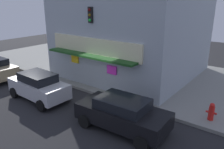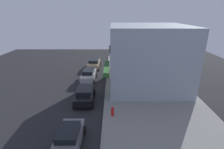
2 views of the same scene
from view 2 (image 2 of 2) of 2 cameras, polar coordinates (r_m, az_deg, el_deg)
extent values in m
plane|color=#232326|center=(22.12, -2.15, -4.46)|extent=(48.45, 48.45, 0.00)
cube|color=gray|center=(22.51, 11.46, -4.19)|extent=(32.30, 10.58, 0.17)
cube|color=#9EA8B2|center=(21.97, 11.65, 5.91)|extent=(9.32, 9.14, 7.58)
cube|color=beige|center=(21.81, -0.63, 3.39)|extent=(7.08, 0.16, 1.08)
cube|color=#194719|center=(21.96, -1.54, 2.14)|extent=(6.71, 0.90, 0.12)
cube|color=yellow|center=(23.76, -0.52, 2.08)|extent=(0.63, 0.08, 0.48)
cube|color=#E533CC|center=(20.84, -0.61, -1.05)|extent=(0.69, 0.08, 0.53)
cylinder|color=black|center=(21.98, 0.26, 3.31)|extent=(0.18, 0.18, 5.34)
cube|color=black|center=(21.49, -0.41, 8.41)|extent=(0.32, 0.28, 0.95)
sphere|color=maroon|center=(21.43, -0.82, 9.19)|extent=(0.18, 0.18, 0.18)
sphere|color=brown|center=(21.49, -0.81, 8.41)|extent=(0.18, 0.18, 0.18)
sphere|color=#1ED83F|center=(21.56, -0.81, 7.63)|extent=(0.18, 0.18, 0.18)
cylinder|color=red|center=(16.13, 0.16, -12.40)|extent=(0.27, 0.27, 0.70)
sphere|color=red|center=(15.91, 0.17, -11.12)|extent=(0.23, 0.23, 0.23)
cylinder|color=red|center=(16.28, 0.16, -11.93)|extent=(0.12, 0.10, 0.10)
cylinder|color=red|center=(15.95, 0.16, -12.67)|extent=(0.12, 0.10, 0.10)
cylinder|color=#2D2D2D|center=(25.88, 1.34, 0.75)|extent=(0.54, 0.54, 0.91)
cylinder|color=black|center=(19.60, -0.09, -5.87)|extent=(0.21, 0.21, 0.87)
cylinder|color=black|center=(19.69, 0.53, -5.74)|extent=(0.21, 0.21, 0.87)
cube|color=#B2333F|center=(19.35, 0.23, -3.89)|extent=(0.52, 0.41, 0.57)
sphere|color=tan|center=(19.18, 0.23, -2.73)|extent=(0.22, 0.22, 0.22)
cylinder|color=#B2333F|center=(19.15, 0.55, -4.25)|extent=(0.13, 0.13, 0.51)
cylinder|color=#B2333F|center=(19.57, -0.09, -3.70)|extent=(0.13, 0.13, 0.51)
cube|color=#B7B7BC|center=(24.32, -7.77, -0.44)|extent=(4.06, 1.81, 0.83)
cube|color=black|center=(24.10, -7.84, 1.03)|extent=(2.21, 1.49, 0.49)
cylinder|color=black|center=(23.06, -6.20, -2.65)|extent=(0.65, 0.24, 0.64)
cylinder|color=black|center=(23.35, -10.32, -2.57)|extent=(0.65, 0.24, 0.64)
cylinder|color=black|center=(25.64, -5.36, -0.24)|extent=(0.65, 0.24, 0.64)
cylinder|color=black|center=(25.91, -9.08, -0.19)|extent=(0.65, 0.24, 0.64)
cube|color=#9E8966|center=(29.83, -6.04, 3.48)|extent=(4.26, 1.89, 0.80)
cube|color=black|center=(29.66, -6.09, 4.65)|extent=(2.30, 1.58, 0.46)
cylinder|color=black|center=(28.45, -4.46, 1.86)|extent=(0.64, 0.22, 0.64)
cylinder|color=black|center=(28.67, -8.19, 1.85)|extent=(0.64, 0.22, 0.64)
cylinder|color=black|center=(31.28, -4.02, 3.56)|extent=(0.64, 0.22, 0.64)
cylinder|color=black|center=(31.48, -7.43, 3.54)|extent=(0.64, 0.22, 0.64)
cube|color=black|center=(19.00, -9.06, -6.72)|extent=(4.34, 2.02, 0.76)
cube|color=black|center=(18.73, -9.16, -5.07)|extent=(2.36, 1.65, 0.45)
cylinder|color=black|center=(17.77, -6.52, -9.98)|extent=(0.65, 0.24, 0.64)
cylinder|color=black|center=(18.02, -12.53, -9.91)|extent=(0.65, 0.24, 0.64)
cylinder|color=black|center=(20.41, -5.92, -5.78)|extent=(0.65, 0.24, 0.64)
cylinder|color=black|center=(20.62, -11.12, -5.78)|extent=(0.65, 0.24, 0.64)
cube|color=slate|center=(13.41, -14.10, -20.01)|extent=(3.93, 1.73, 0.71)
cube|color=black|center=(13.05, -14.32, -18.07)|extent=(2.13, 1.45, 0.44)
cylinder|color=black|center=(14.51, -9.27, -17.85)|extent=(0.64, 0.22, 0.64)
cylinder|color=black|center=(14.86, -16.09, -17.43)|extent=(0.64, 0.22, 0.64)
camera|label=1|loc=(16.05, -41.56, 2.68)|focal=36.38mm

